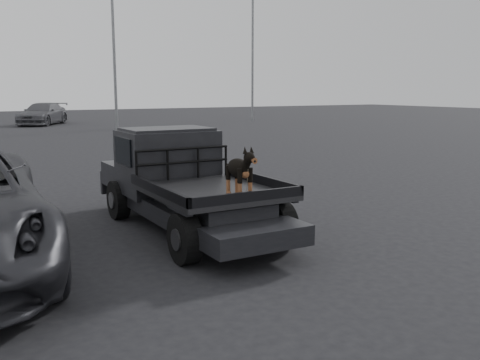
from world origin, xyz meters
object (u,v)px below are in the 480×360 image
dog (239,172)px  floodlight_far (253,20)px  flatbed_ute (188,205)px  distant_car_b (42,114)px  floodlight_mid (112,11)px

dog → floodlight_far: floodlight_far is taller
flatbed_ute → floodlight_far: floodlight_far is taller
flatbed_ute → distant_car_b: distant_car_b is taller
flatbed_ute → floodlight_mid: 26.41m
distant_car_b → floodlight_far: (15.98, -2.65, 7.21)m
flatbed_ute → floodlight_mid: size_ratio=0.41×
dog → floodlight_far: (18.84, 30.83, 6.70)m
distant_car_b → floodlight_far: 17.73m
flatbed_ute → floodlight_far: (18.95, 29.17, 7.53)m
distant_car_b → floodlight_mid: size_ratio=0.40×
floodlight_far → flatbed_ute: bearing=-123.0°
dog → distant_car_b: size_ratio=0.14×
floodlight_mid → floodlight_far: (12.71, 4.41, 0.75)m
dog → floodlight_mid: bearing=76.9°
flatbed_ute → dog: bearing=-86.3°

